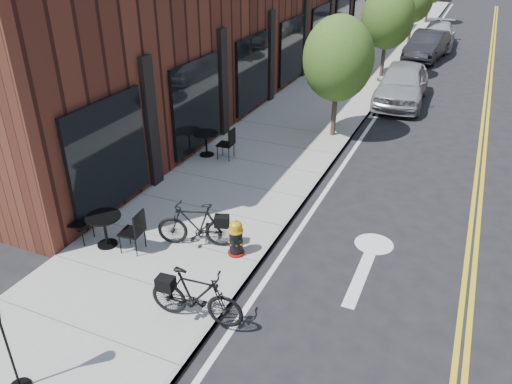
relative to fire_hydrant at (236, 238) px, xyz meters
The scene contains 13 objects.
ground 1.75m from the fire_hydrant, 70.86° to the right, with size 120.00×120.00×0.00m, color black.
sidewalk_near 8.55m from the fire_hydrant, 99.78° to the left, with size 4.00×70.00×0.12m, color #9E9B93.
tree_near_a 7.71m from the fire_hydrant, 90.39° to the left, with size 2.20×2.20×3.81m.
tree_near_b 15.57m from the fire_hydrant, 90.19° to the left, with size 2.30×2.30×3.98m.
tree_near_c 23.50m from the fire_hydrant, 90.12° to the left, with size 2.10×2.10×3.67m.
fire_hydrant is the anchor object (origin of this frame).
bicycle_left 0.93m from the fire_hydrant, behind, with size 0.47×1.68×1.01m, color black.
bicycle_right 2.09m from the fire_hydrant, 83.12° to the right, with size 0.49×1.73×1.04m, color black.
bistro_set_b 2.82m from the fire_hydrant, 162.89° to the right, with size 1.76×0.83×0.94m.
bistro_set_c 5.24m from the fire_hydrant, 125.56° to the left, with size 1.72×0.77×0.92m.
parked_car_a 12.21m from the fire_hydrant, 83.65° to the left, with size 1.83×4.55×1.55m, color #93969B.
parked_car_b 20.20m from the fire_hydrant, 86.17° to the left, with size 1.51×4.34×1.43m, color black.
parked_car_c 23.71m from the fire_hydrant, 86.35° to the left, with size 1.86×4.56×1.32m, color #B4B4B9.
Camera 1 is at (3.32, -6.16, 6.20)m, focal length 35.00 mm.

